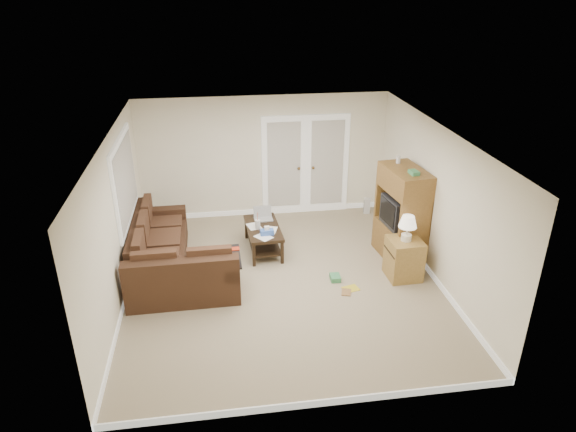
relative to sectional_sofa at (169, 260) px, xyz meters
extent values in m
plane|color=tan|center=(1.84, -0.45, -0.32)|extent=(5.50, 5.50, 0.00)
cube|color=white|center=(1.84, -0.45, 2.18)|extent=(5.00, 5.50, 0.02)
cube|color=white|center=(-0.66, -0.45, 0.93)|extent=(0.02, 5.50, 2.50)
cube|color=white|center=(4.34, -0.45, 0.93)|extent=(0.02, 5.50, 2.50)
cube|color=white|center=(1.84, 2.30, 0.93)|extent=(5.00, 0.02, 2.50)
cube|color=white|center=(1.84, -3.20, 0.93)|extent=(5.00, 0.02, 2.50)
cube|color=white|center=(2.24, 2.27, 0.71)|extent=(0.90, 0.04, 2.13)
cube|color=white|center=(3.14, 2.27, 0.71)|extent=(0.90, 0.04, 2.13)
cube|color=silver|center=(2.24, 2.24, 0.76)|extent=(0.68, 0.02, 1.80)
cube|color=silver|center=(3.14, 2.24, 0.76)|extent=(0.68, 0.02, 1.80)
cube|color=white|center=(-0.63, 0.55, 1.23)|extent=(0.04, 1.92, 1.42)
cube|color=silver|center=(-0.61, 0.55, 1.23)|extent=(0.02, 1.74, 1.24)
cube|color=#3B2416|center=(-0.19, 0.49, -0.12)|extent=(0.88, 2.20, 0.40)
cube|color=#3B2416|center=(-0.50, 0.48, 0.29)|extent=(0.25, 2.20, 0.41)
cube|color=#3B2416|center=(-0.20, 1.47, 0.19)|extent=(0.86, 0.24, 0.21)
cube|color=#4C2F1E|center=(-0.11, 0.49, 0.14)|extent=(0.60, 2.11, 0.11)
cube|color=#3B2416|center=(0.25, -0.61, -0.12)|extent=(1.73, 0.88, 0.40)
cube|color=#3B2416|center=(0.26, -0.92, 0.29)|extent=(1.72, 0.25, 0.41)
cube|color=#3B2416|center=(1.00, -0.60, 0.19)|extent=(0.24, 0.86, 0.21)
cube|color=#4C2F1E|center=(0.25, -0.53, 0.14)|extent=(1.63, 0.59, 0.11)
cube|color=black|center=(1.00, -0.60, 0.31)|extent=(0.31, 0.77, 0.03)
cube|color=#AE2A12|center=(1.00, -0.39, 0.33)|extent=(0.31, 0.12, 0.02)
cube|color=black|center=(1.63, 0.68, 0.13)|extent=(0.64, 1.19, 0.05)
cube|color=black|center=(1.63, 0.68, -0.16)|extent=(0.55, 1.10, 0.03)
cylinder|color=silver|center=(1.53, 0.62, 0.24)|extent=(0.09, 0.09, 0.17)
cylinder|color=#AE2A12|center=(1.53, 0.62, 0.40)|extent=(0.01, 0.01, 0.15)
cube|color=#375EB5|center=(1.67, 0.37, 0.20)|extent=(0.24, 0.14, 0.09)
cube|color=white|center=(1.64, 0.58, 0.16)|extent=(0.41, 0.65, 0.00)
cube|color=brown|center=(4.00, 0.10, -0.01)|extent=(0.69, 1.10, 0.62)
cube|color=brown|center=(4.00, 0.10, 1.14)|extent=(0.69, 1.10, 0.42)
cube|color=black|center=(3.98, 0.10, 0.57)|extent=(0.57, 0.68, 0.52)
cube|color=black|center=(3.72, 0.07, 0.59)|extent=(0.07, 0.54, 0.42)
cube|color=#3C8551|center=(4.03, -0.16, 1.38)|extent=(0.15, 0.20, 0.06)
cylinder|color=silver|center=(3.96, 0.41, 1.41)|extent=(0.07, 0.07, 0.12)
cube|color=olive|center=(3.84, -0.57, 0.03)|extent=(0.55, 0.55, 0.69)
cylinder|color=silver|center=(3.84, -0.57, 0.42)|extent=(0.17, 0.17, 0.11)
cylinder|color=silver|center=(3.84, -0.57, 0.55)|extent=(0.03, 0.03, 0.15)
cone|color=beige|center=(3.84, -0.57, 0.71)|extent=(0.30, 0.30, 0.19)
cube|color=silver|center=(3.97, 2.00, -0.15)|extent=(0.16, 0.14, 0.33)
cube|color=gold|center=(2.89, -0.81, -0.32)|extent=(0.30, 0.26, 0.01)
cube|color=#3C8551|center=(2.70, -0.52, -0.28)|extent=(0.17, 0.22, 0.09)
imported|color=brown|center=(2.72, -0.89, -0.31)|extent=(0.20, 0.24, 0.02)
camera|label=1|loc=(0.88, -7.59, 4.25)|focal=32.00mm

